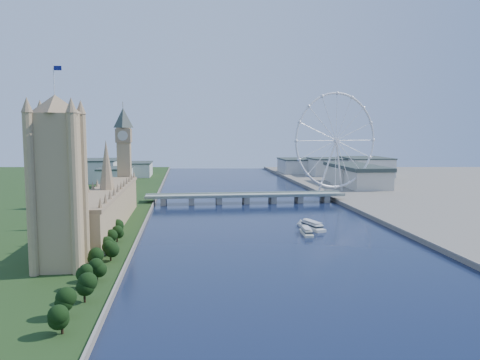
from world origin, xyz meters
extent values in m
plane|color=#172342|center=(0.00, 0.00, 0.00)|extent=(2000.00, 2000.00, 0.00)
cube|color=tan|center=(-135.00, 55.00, 46.00)|extent=(22.00, 22.00, 86.00)
pyramid|color=#937A59|center=(-135.00, 55.00, 99.00)|extent=(28.16, 28.16, 10.00)
cylinder|color=silver|center=(-135.00, 55.00, 107.00)|extent=(0.50, 0.50, 16.00)
cube|color=navy|center=(-132.80, 55.00, 113.00)|extent=(4.00, 0.16, 2.40)
cube|color=tan|center=(-128.00, 170.00, 17.00)|extent=(24.00, 200.00, 28.00)
cone|color=#937A59|center=(-128.00, 170.00, 53.00)|extent=(12.00, 12.00, 40.00)
cube|color=tan|center=(-128.00, 278.00, 43.00)|extent=(13.00, 13.00, 80.00)
cube|color=#937A59|center=(-128.00, 278.00, 75.00)|extent=(15.00, 15.00, 14.00)
pyramid|color=#2D3833|center=(-128.00, 278.00, 103.00)|extent=(20.02, 20.02, 20.00)
cube|color=gray|center=(0.00, 300.00, 8.50)|extent=(220.00, 22.00, 2.00)
cube|color=gray|center=(-90.00, 300.00, 3.75)|extent=(6.00, 20.00, 7.50)
cube|color=gray|center=(-60.00, 300.00, 3.75)|extent=(6.00, 20.00, 7.50)
cube|color=gray|center=(-30.00, 300.00, 3.75)|extent=(6.00, 20.00, 7.50)
cube|color=gray|center=(0.00, 300.00, 3.75)|extent=(6.00, 20.00, 7.50)
cube|color=gray|center=(30.00, 300.00, 3.75)|extent=(6.00, 20.00, 7.50)
cube|color=gray|center=(60.00, 300.00, 3.75)|extent=(6.00, 20.00, 7.50)
cube|color=gray|center=(90.00, 300.00, 3.75)|extent=(6.00, 20.00, 7.50)
torus|color=silver|center=(120.00, 355.00, 68.00)|extent=(113.60, 39.12, 118.60)
cylinder|color=silver|center=(120.00, 355.00, 68.00)|extent=(7.25, 6.61, 6.00)
cube|color=gray|center=(117.00, 365.00, 4.00)|extent=(14.00, 10.00, 2.00)
cube|color=beige|center=(-160.00, 430.00, 16.00)|extent=(40.00, 60.00, 26.00)
cube|color=beige|center=(-200.00, 520.00, 19.00)|extent=(60.00, 80.00, 32.00)
cube|color=beige|center=(-150.00, 600.00, 14.00)|extent=(50.00, 70.00, 22.00)
cube|color=beige|center=(180.00, 580.00, 17.00)|extent=(60.00, 60.00, 28.00)
cube|color=beige|center=(240.00, 560.00, 18.00)|extent=(70.00, 90.00, 30.00)
cube|color=beige|center=(140.00, 640.00, 15.00)|extent=(60.00, 80.00, 24.00)
camera|label=1|loc=(-65.11, -208.72, 79.47)|focal=35.00mm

